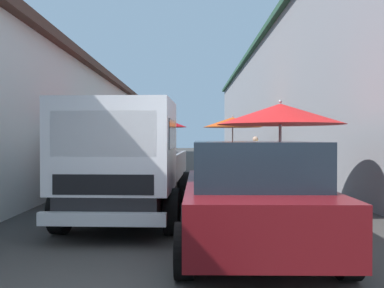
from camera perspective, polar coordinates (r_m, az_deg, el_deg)
name	(u,v)px	position (r m, az deg, el deg)	size (l,w,h in m)	color
ground	(194,173)	(17.19, 0.32, -4.16)	(90.00, 90.00, 0.00)	#3D3A38
building_left_whitewash	(47,127)	(20.57, -19.71, 2.30)	(49.80, 7.50, 4.07)	silver
building_right_concrete	(340,98)	(20.75, 20.17, 6.07)	(49.80, 7.50, 6.80)	gray
fruit_stall_far_left	(102,129)	(10.49, -12.49, 2.08)	(2.77, 2.77, 2.22)	#9E9EA3
fruit_stall_far_right	(232,129)	(17.04, 5.71, 2.13)	(2.49, 2.49, 2.45)	#9E9EA3
fruit_stall_mid_lane	(279,126)	(8.17, 12.13, 2.52)	(2.52, 2.52, 2.26)	#9E9EA3
fruit_stall_near_right	(164,131)	(17.94, -4.01, 1.91)	(2.12, 2.12, 2.47)	#9E9EA3
hatchback_car	(250,193)	(5.67, 8.11, -6.86)	(3.94, 1.97, 1.45)	#600F14
delivery_truck	(125,165)	(7.06, -9.39, -2.87)	(4.99, 2.14, 2.08)	black
vendor_by_crates	(255,154)	(15.61, 8.92, -1.39)	(0.53, 0.42, 1.56)	#665B4C
parked_scooter	(244,161)	(18.48, 7.35, -2.43)	(1.68, 0.49, 1.14)	black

